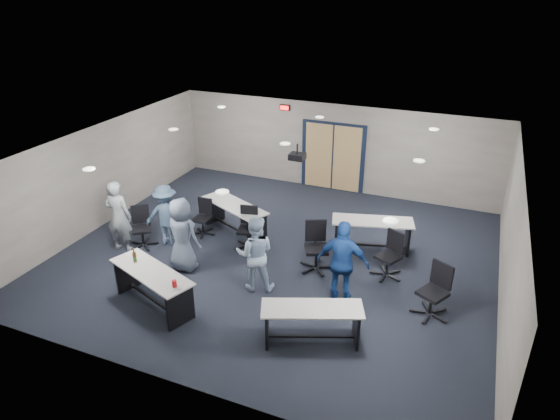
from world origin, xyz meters
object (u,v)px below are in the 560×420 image
at_px(chair_loose_left, 142,227).
at_px(person_plaid, 182,235).
at_px(person_navy, 343,263).
at_px(table_front_left, 152,282).
at_px(person_gray, 118,216).
at_px(person_lightblue, 255,254).
at_px(table_front_right, 312,319).
at_px(person_back, 166,215).
at_px(table_back_right, 372,230).
at_px(chair_back_c, 316,247).
at_px(table_back_left, 235,214).
at_px(chair_loose_right, 433,292).
at_px(chair_back_a, 202,218).
at_px(chair_back_b, 248,228).
at_px(chair_back_d, 388,255).

relative_size(chair_loose_left, person_plaid, 0.59).
bearing_deg(person_navy, table_front_left, 21.36).
distance_m(person_gray, person_lightblue, 3.75).
bearing_deg(table_front_right, table_front_left, 161.55).
bearing_deg(person_back, table_back_right, 172.78).
height_order(chair_back_c, person_plaid, person_plaid).
bearing_deg(person_back, person_navy, 145.21).
distance_m(table_back_left, chair_loose_left, 2.35).
distance_m(chair_loose_right, person_plaid, 5.49).
bearing_deg(person_lightblue, table_front_right, 124.88).
bearing_deg(person_plaid, chair_back_a, -67.54).
distance_m(chair_loose_right, person_lightblue, 3.66).
distance_m(table_front_left, person_back, 2.64).
relative_size(table_back_left, person_gray, 1.15).
bearing_deg(table_back_right, person_navy, -107.05).
distance_m(table_back_left, person_navy, 3.89).
height_order(chair_back_b, person_gray, person_gray).
bearing_deg(person_back, chair_back_b, 170.04).
relative_size(person_plaid, person_back, 1.11).
relative_size(person_navy, person_back, 1.16).
distance_m(table_front_left, chair_loose_left, 2.62).
relative_size(table_front_right, person_plaid, 1.11).
distance_m(person_plaid, person_lightblue, 1.85).
bearing_deg(table_front_right, chair_loose_right, 18.70).
height_order(chair_back_a, chair_back_c, chair_back_c).
bearing_deg(chair_back_b, person_lightblue, -72.20).
bearing_deg(chair_back_b, person_back, -177.05).
bearing_deg(person_back, chair_back_c, 157.62).
distance_m(person_plaid, person_back, 1.35).
xyz_separation_m(table_front_left, chair_back_d, (4.17, 2.93, -0.04)).
bearing_deg(table_back_right, person_lightblue, -141.33).
bearing_deg(person_navy, chair_loose_right, -177.11).
distance_m(person_gray, person_back, 1.12).
distance_m(table_back_right, person_lightblue, 3.25).
relative_size(chair_back_b, chair_back_d, 0.99).
xyz_separation_m(table_front_right, person_plaid, (-3.53, 1.28, 0.36)).
bearing_deg(chair_back_d, person_gray, -141.44).
relative_size(table_back_left, person_navy, 1.15).
height_order(table_front_left, person_gray, person_gray).
xyz_separation_m(chair_back_c, person_navy, (0.87, -0.97, 0.34)).
relative_size(table_back_right, person_lightblue, 1.20).
height_order(person_plaid, person_lightblue, person_plaid).
height_order(chair_loose_right, person_back, person_back).
distance_m(table_front_left, person_lightblue, 2.17).
distance_m(chair_back_d, chair_loose_left, 5.98).
bearing_deg(chair_loose_left, table_front_left, -85.41).
xyz_separation_m(table_back_left, person_gray, (-2.17, -1.84, 0.36)).
xyz_separation_m(table_front_left, table_back_left, (0.08, 3.47, -0.02)).
bearing_deg(table_back_left, chair_back_c, 5.71).
xyz_separation_m(table_back_left, person_navy, (3.40, -1.85, 0.36)).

